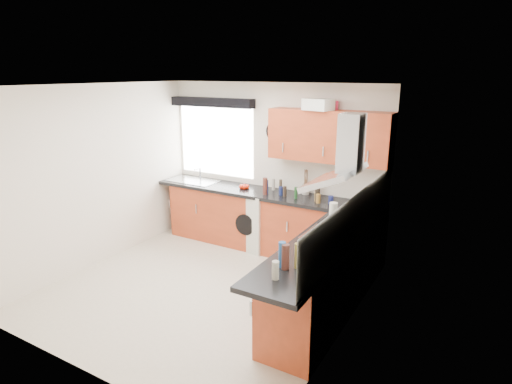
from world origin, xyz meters
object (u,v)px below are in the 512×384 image
Objects in this scene: extractor_hood at (342,160)px; washing_machine at (255,219)px; oven at (327,276)px; upper_cabinets at (329,136)px.

washing_machine is at bearing 145.12° from extractor_hood.
upper_cabinets is (-0.55, 1.32, 1.38)m from oven.
oven is 1.35m from extractor_hood.
extractor_hood is at bearing -25.49° from washing_machine.
washing_machine is (-1.75, 1.22, -1.32)m from extractor_hood.
upper_cabinets reaches higher than oven.
extractor_hood is (0.10, -0.00, 1.34)m from oven.
oven is 0.95× the size of washing_machine.
oven is at bearing -27.09° from washing_machine.
upper_cabinets reaches higher than extractor_hood.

